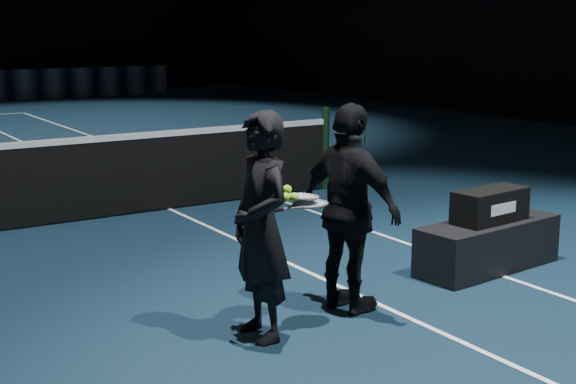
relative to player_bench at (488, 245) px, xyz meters
name	(u,v)px	position (x,y,z in m)	size (l,w,h in m)	color
net_post_right	(326,148)	(0.86, 3.76, 0.33)	(0.10, 0.10, 1.10)	black
player_bench	(488,245)	(0.00, 0.00, 0.00)	(1.47, 0.49, 0.44)	black
racket_bag	(490,205)	(0.00, 0.00, 0.37)	(0.74, 0.31, 0.29)	black
bag_signature	(504,209)	(0.00, -0.16, 0.37)	(0.34, 0.00, 0.10)	white
player_a	(261,227)	(-2.55, -0.29, 0.58)	(0.59, 0.38, 1.61)	black
player_b	(350,209)	(-1.70, -0.18, 0.58)	(0.94, 0.39, 1.61)	black
racket_lower	(310,204)	(-2.10, -0.23, 0.68)	(0.68, 0.22, 0.03)	black
racket_upper	(301,197)	(-2.16, -0.20, 0.73)	(0.68, 0.22, 0.03)	black
tennis_balls	(289,195)	(-2.30, -0.25, 0.77)	(0.12, 0.10, 0.12)	#9EC329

